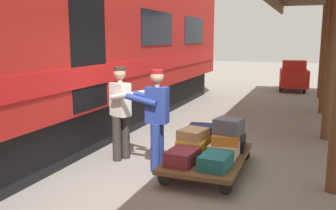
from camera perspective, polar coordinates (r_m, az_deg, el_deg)
ground_plane at (r=6.27m, az=4.69°, el=-10.43°), size 60.00×60.00×0.00m
train_car at (r=7.62m, az=-21.63°, el=8.41°), size 3.03×18.01×4.00m
luggage_cart at (r=6.29m, az=6.15°, el=-8.02°), size 1.16×2.00×0.29m
suitcase_yellow_case at (r=6.31m, az=3.87°, el=-6.30°), size 0.47×0.59×0.26m
suitcase_brown_leather at (r=6.82m, az=5.22°, el=-5.20°), size 0.46×0.57×0.22m
suitcase_black_hardshell at (r=6.71m, az=9.55°, el=-5.64°), size 0.56×0.65×0.21m
suitcase_teal_softside at (r=5.68m, az=7.33°, el=-8.49°), size 0.45×0.61×0.21m
suitcase_cream_canvas at (r=6.19m, az=8.54°, el=-6.88°), size 0.44×0.52×0.23m
suitcase_burgundy_valise at (r=5.81m, az=2.27°, el=-7.91°), size 0.46×0.62×0.23m
suitcase_navy_fabric at (r=6.77m, az=5.09°, el=-3.68°), size 0.48×0.46×0.15m
suitcase_tan_vintage at (r=6.24m, az=3.88°, el=-4.45°), size 0.48×0.55×0.17m
suitcase_orange_carryall at (r=6.16m, az=8.84°, el=-5.08°), size 0.48×0.54×0.16m
suitcase_slate_roller at (r=6.14m, az=9.29°, el=-3.20°), size 0.48×0.46×0.25m
porter_in_overalls at (r=6.18m, az=-1.84°, el=-1.77°), size 0.68×0.45×1.70m
porter_by_door at (r=6.76m, az=-7.18°, el=-0.80°), size 0.74×0.60×1.70m
baggage_tug at (r=16.44m, az=18.69°, el=4.19°), size 1.27×1.80×1.30m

